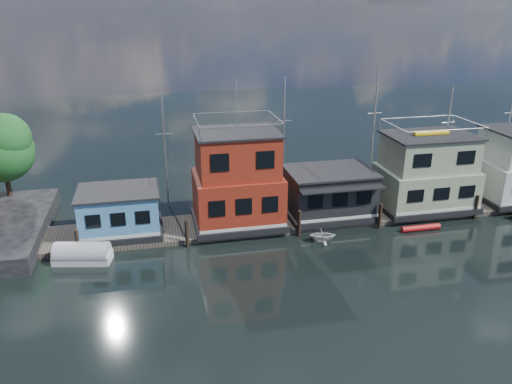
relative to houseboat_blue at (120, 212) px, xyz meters
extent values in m
plane|color=black|center=(18.00, -12.00, -2.21)|extent=(160.00, 160.00, 0.00)
cube|color=#595147|center=(18.00, 0.00, -2.01)|extent=(48.00, 5.00, 0.40)
cube|color=black|center=(0.00, 0.00, -1.56)|extent=(6.40, 4.90, 0.50)
cube|color=#579AD1|center=(0.00, 0.00, 0.19)|extent=(6.00, 4.50, 3.00)
cube|color=black|center=(0.00, 0.00, 1.77)|extent=(6.30, 4.80, 0.16)
cube|color=black|center=(9.50, 0.00, -1.56)|extent=(7.40, 5.90, 0.50)
cube|color=#9C2A18|center=(9.50, 0.00, 0.57)|extent=(7.00, 5.50, 3.74)
cube|color=#9C2A18|center=(9.50, 0.00, 4.17)|extent=(6.30, 4.95, 3.46)
cube|color=black|center=(9.50, 0.00, 5.97)|extent=(6.65, 5.23, 0.16)
cylinder|color=silver|center=(9.50, 0.00, 8.05)|extent=(0.08, 0.08, 4.00)
cube|color=black|center=(17.50, 0.00, -1.56)|extent=(7.40, 5.40, 0.50)
cube|color=black|center=(17.50, 0.00, 0.39)|extent=(7.00, 5.00, 3.40)
cube|color=black|center=(17.50, 0.00, 2.17)|extent=(7.30, 5.30, 0.16)
cube|color=black|center=(17.50, -2.80, 1.58)|extent=(7.00, 1.20, 0.12)
cube|color=black|center=(26.50, 0.00, -1.56)|extent=(8.40, 5.90, 0.50)
cube|color=#9FB088|center=(26.50, 0.00, 0.25)|extent=(8.00, 5.50, 3.12)
cube|color=#9FB088|center=(26.50, 0.00, 3.25)|extent=(7.20, 4.95, 2.88)
cube|color=black|center=(26.50, 0.00, 4.77)|extent=(7.60, 5.23, 0.16)
cylinder|color=#EAB80D|center=(26.50, 0.00, 4.94)|extent=(3.20, 0.56, 0.56)
cylinder|color=#2D2116|center=(-3.00, -2.80, -1.11)|extent=(0.28, 0.28, 2.20)
cylinder|color=#2D2116|center=(5.00, -2.80, -1.11)|extent=(0.28, 0.28, 2.20)
cylinder|color=#2D2116|center=(14.00, -2.80, -1.11)|extent=(0.28, 0.28, 2.20)
cylinder|color=#2D2116|center=(21.00, -2.80, -1.11)|extent=(0.28, 0.28, 2.20)
cylinder|color=#2D2116|center=(30.00, -2.80, -1.11)|extent=(0.28, 0.28, 2.20)
cylinder|color=silver|center=(4.00, 6.00, 3.04)|extent=(0.16, 0.16, 10.50)
cylinder|color=silver|center=(4.00, 6.00, 4.62)|extent=(1.40, 0.06, 0.06)
cylinder|color=silver|center=(15.00, 6.00, 3.54)|extent=(0.16, 0.16, 11.50)
cylinder|color=silver|center=(15.00, 6.00, 5.27)|extent=(1.40, 0.06, 0.06)
cylinder|color=silver|center=(24.00, 6.00, 3.79)|extent=(0.16, 0.16, 12.00)
cylinder|color=silver|center=(24.00, 6.00, 5.59)|extent=(1.40, 0.06, 0.06)
cylinder|color=silver|center=(32.00, 6.00, 2.79)|extent=(0.16, 0.16, 10.00)
cylinder|color=silver|center=(32.00, 6.00, 4.29)|extent=(1.40, 0.06, 0.06)
cylinder|color=silver|center=(39.00, 6.00, 3.29)|extent=(0.16, 0.16, 11.00)
cylinder|color=silver|center=(39.00, 6.00, 4.94)|extent=(1.40, 0.06, 0.06)
cylinder|color=#382619|center=(-10.00, 8.00, -0.72)|extent=(0.44, 0.44, 2.97)
sphere|color=#1E5823|center=(-10.00, 8.00, 3.32)|extent=(5.44, 5.44, 5.44)
cube|color=white|center=(-2.66, -3.62, -1.87)|extent=(4.31, 2.35, 0.68)
cylinder|color=silver|center=(-2.66, -3.62, -1.48)|extent=(4.14, 2.40, 1.65)
imported|color=silver|center=(15.50, -4.14, -1.63)|extent=(2.46, 2.22, 1.14)
cylinder|color=red|center=(24.16, -4.01, -1.96)|extent=(3.40, 0.52, 0.50)
camera|label=1|loc=(2.87, -37.75, 15.61)|focal=35.00mm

